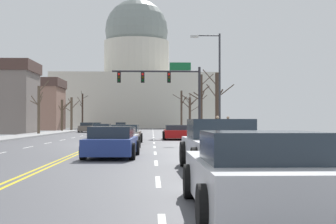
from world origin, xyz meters
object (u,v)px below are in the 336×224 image
Objects in this scene: sedan_oncoming_00 at (102,130)px; pedestrian_01 at (217,127)px; sedan_near_03 at (112,143)px; sedan_near_02 at (118,139)px; pickup_truck_near_04 at (224,147)px; pedestrian_00 at (228,126)px; signal_gantry at (168,83)px; sedan_near_00 at (176,132)px; sedan_oncoming_03 at (121,126)px; sedan_oncoming_02 at (95,127)px; street_lamp_right at (216,77)px; sedan_near_01 at (126,135)px; sedan_near_05 at (256,175)px; sedan_oncoming_01 at (87,128)px.

pedestrian_01 reaches higher than sedan_oncoming_00.
sedan_oncoming_00 is (-3.62, 31.57, -0.04)m from sedan_near_03.
pickup_truck_near_04 is at bearing -71.09° from sedan_near_02.
pedestrian_00 reaches higher than sedan_near_03.
sedan_near_03 is at bearing -97.15° from signal_gantry.
sedan_oncoming_03 is (-7.18, 45.50, 0.01)m from sedan_near_00.
pedestrian_00 is 1.00× the size of pedestrian_01.
sedan_near_00 is 13.84m from sedan_near_02.
signal_gantry is 32.39m from sedan_oncoming_02.
street_lamp_right is 8.10m from sedan_near_01.
signal_gantry reaches higher than pedestrian_01.
signal_gantry is 9.29m from street_lamp_right.
sedan_near_05 reaches higher than sedan_near_02.
sedan_oncoming_00 is at bearing 130.75° from signal_gantry.
street_lamp_right is at bearing 67.85° from sedan_near_03.
sedan_oncoming_01 is 1.06× the size of sedan_oncoming_03.
sedan_near_00 is 7.78m from sedan_near_01.
pedestrian_00 is at bearing 80.79° from pickup_truck_near_04.
sedan_near_00 is 0.78× the size of pickup_truck_near_04.
street_lamp_right reaches higher than pickup_truck_near_04.
sedan_near_02 is 1.01× the size of sedan_near_03.
signal_gantry is at bearing 91.33° from pickup_truck_near_04.
sedan_near_03 is at bearing -86.72° from sedan_oncoming_03.
sedan_near_03 reaches higher than sedan_near_00.
sedan_oncoming_03 is 48.90m from pedestrian_00.
pickup_truck_near_04 is at bearing 86.24° from sedan_near_05.
pedestrian_00 reaches higher than sedan_near_01.
pedestrian_01 reaches higher than sedan_oncoming_02.
sedan_oncoming_02 is (-10.46, 35.51, 0.03)m from sedan_near_00.
street_lamp_right is 4.55× the size of pedestrian_01.
sedan_near_05 reaches higher than sedan_near_03.
pedestrian_00 is at bearing -62.59° from sedan_oncoming_01.
signal_gantry reaches higher than pedestrian_00.
sedan_near_02 is 2.66× the size of pedestrian_01.
sedan_near_01 is 2.68× the size of pedestrian_01.
pedestrian_00 is (3.81, -2.14, 0.52)m from sedan_near_00.
sedan_oncoming_01 is (-10.45, 49.42, -0.09)m from pickup_truck_near_04.
street_lamp_right is 1.74× the size of sedan_near_03.
signal_gantry is 1.79× the size of sedan_near_02.
sedan_oncoming_01 is (-6.77, 43.89, 0.01)m from sedan_near_03.
sedan_near_03 reaches higher than sedan_oncoming_00.
pedestrian_01 reaches higher than pickup_truck_near_04.
sedan_near_03 reaches higher than sedan_near_01.
pedestrian_00 reaches higher than pedestrian_01.
pickup_truck_near_04 is 22.59m from pedestrian_00.
sedan_near_02 is at bearing -86.52° from sedan_oncoming_03.
sedan_oncoming_03 is at bearing 100.66° from pedestrian_01.
sedan_oncoming_00 is at bearing 101.14° from pickup_truck_near_04.
sedan_near_05 reaches higher than sedan_oncoming_03.
sedan_near_03 is 18.29m from pedestrian_00.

